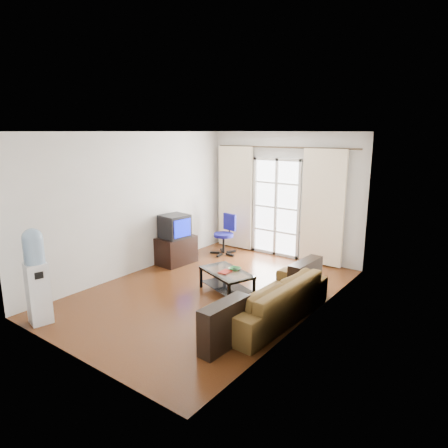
# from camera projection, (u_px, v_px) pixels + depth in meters

# --- Properties ---
(floor) EXTENTS (5.20, 5.20, 0.00)m
(floor) POSITION_uv_depth(u_px,v_px,m) (210.00, 291.00, 6.91)
(floor) COLOR #5B3015
(floor) RESTS_ON ground
(ceiling) EXTENTS (5.20, 5.20, 0.00)m
(ceiling) POSITION_uv_depth(u_px,v_px,m) (208.00, 132.00, 6.30)
(ceiling) COLOR white
(ceiling) RESTS_ON wall_back
(wall_back) EXTENTS (3.60, 0.02, 2.70)m
(wall_back) POSITION_uv_depth(u_px,v_px,m) (284.00, 195.00, 8.64)
(wall_back) COLOR silver
(wall_back) RESTS_ON floor
(wall_front) EXTENTS (3.60, 0.02, 2.70)m
(wall_front) POSITION_uv_depth(u_px,v_px,m) (67.00, 252.00, 4.57)
(wall_front) COLOR silver
(wall_front) RESTS_ON floor
(wall_left) EXTENTS (0.02, 5.20, 2.70)m
(wall_left) POSITION_uv_depth(u_px,v_px,m) (136.00, 204.00, 7.65)
(wall_left) COLOR silver
(wall_left) RESTS_ON floor
(wall_right) EXTENTS (0.02, 5.20, 2.70)m
(wall_right) POSITION_uv_depth(u_px,v_px,m) (310.00, 231.00, 5.56)
(wall_right) COLOR silver
(wall_right) RESTS_ON floor
(french_door) EXTENTS (1.16, 0.06, 2.15)m
(french_door) POSITION_uv_depth(u_px,v_px,m) (276.00, 208.00, 8.74)
(french_door) COLOR white
(french_door) RESTS_ON wall_back
(curtain_rod) EXTENTS (3.30, 0.04, 0.04)m
(curtain_rod) POSITION_uv_depth(u_px,v_px,m) (283.00, 147.00, 8.33)
(curtain_rod) COLOR #4C3F2D
(curtain_rod) RESTS_ON wall_back
(curtain_left) EXTENTS (0.90, 0.07, 2.35)m
(curtain_left) POSITION_uv_depth(u_px,v_px,m) (235.00, 198.00, 9.28)
(curtain_left) COLOR #FFF0CD
(curtain_left) RESTS_ON curtain_rod
(curtain_right) EXTENTS (0.90, 0.07, 2.35)m
(curtain_right) POSITION_uv_depth(u_px,v_px,m) (323.00, 208.00, 8.03)
(curtain_right) COLOR #FFF0CD
(curtain_right) RESTS_ON curtain_rod
(radiator) EXTENTS (0.64, 0.12, 0.64)m
(radiator) POSITION_uv_depth(u_px,v_px,m) (314.00, 248.00, 8.33)
(radiator) COLOR gray
(radiator) RESTS_ON floor
(sofa) EXTENTS (2.20, 1.03, 0.62)m
(sofa) POSITION_uv_depth(u_px,v_px,m) (270.00, 298.00, 5.87)
(sofa) COLOR brown
(sofa) RESTS_ON floor
(coffee_table) EXTENTS (1.10, 0.86, 0.39)m
(coffee_table) POSITION_uv_depth(u_px,v_px,m) (227.00, 279.00, 6.79)
(coffee_table) COLOR silver
(coffee_table) RESTS_ON floor
(bowl) EXTENTS (0.20, 0.20, 0.05)m
(bowl) POSITION_uv_depth(u_px,v_px,m) (235.00, 269.00, 6.79)
(bowl) COLOR green
(bowl) RESTS_ON coffee_table
(book) EXTENTS (0.17, 0.22, 0.02)m
(book) POSITION_uv_depth(u_px,v_px,m) (221.00, 271.00, 6.74)
(book) COLOR #B13A15
(book) RESTS_ON coffee_table
(remote) EXTENTS (0.15, 0.05, 0.02)m
(remote) POSITION_uv_depth(u_px,v_px,m) (236.00, 269.00, 6.83)
(remote) COLOR black
(remote) RESTS_ON coffee_table
(tv_stand) EXTENTS (0.57, 0.81, 0.57)m
(tv_stand) POSITION_uv_depth(u_px,v_px,m) (176.00, 250.00, 8.33)
(tv_stand) COLOR black
(tv_stand) RESTS_ON floor
(crt_tv) EXTENTS (0.58, 0.58, 0.48)m
(crt_tv) POSITION_uv_depth(u_px,v_px,m) (174.00, 226.00, 8.18)
(crt_tv) COLOR black
(crt_tv) RESTS_ON tv_stand
(task_chair) EXTENTS (0.69, 0.69, 0.90)m
(task_chair) POSITION_uv_depth(u_px,v_px,m) (224.00, 242.00, 8.97)
(task_chair) COLOR black
(task_chair) RESTS_ON floor
(water_cooler) EXTENTS (0.35, 0.35, 1.40)m
(water_cooler) POSITION_uv_depth(u_px,v_px,m) (36.00, 274.00, 5.63)
(water_cooler) COLOR white
(water_cooler) RESTS_ON floor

